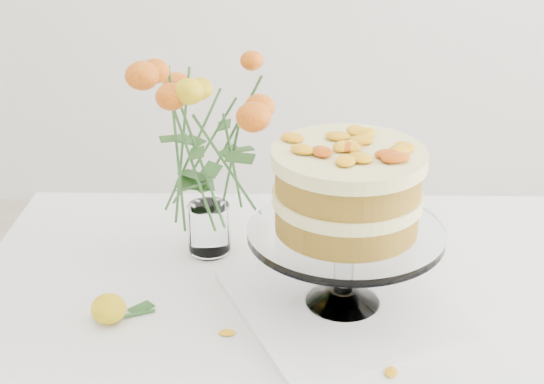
{
  "coord_description": "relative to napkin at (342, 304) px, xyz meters",
  "views": [
    {
      "loc": [
        -0.17,
        -1.01,
        1.44
      ],
      "look_at": [
        -0.19,
        0.12,
        0.92
      ],
      "focal_mm": 50.0,
      "sensor_mm": 36.0,
      "label": 1
    }
  ],
  "objects": [
    {
      "name": "table",
      "position": [
        0.08,
        -0.03,
        -0.09
      ],
      "size": [
        1.43,
        0.93,
        0.76
      ],
      "color": "tan",
      "rests_on": "ground"
    },
    {
      "name": "loose_rose_near",
      "position": [
        -0.37,
        -0.05,
        0.02
      ],
      "size": [
        0.1,
        0.06,
        0.05
      ],
      "rotation": [
        0.0,
        0.0,
        0.38
      ],
      "color": "yellow",
      "rests_on": "table"
    },
    {
      "name": "stray_petal_a",
      "position": [
        -0.04,
        -0.13,
        -0.0
      ],
      "size": [
        0.03,
        0.02,
        0.0
      ],
      "primitive_type": "ellipsoid",
      "color": "#FFAA10",
      "rests_on": "table"
    },
    {
      "name": "stray_petal_d",
      "position": [
        -0.18,
        -0.08,
        -0.0
      ],
      "size": [
        0.03,
        0.02,
        0.0
      ],
      "primitive_type": "ellipsoid",
      "color": "#FFAA10",
      "rests_on": "table"
    },
    {
      "name": "cake_stand",
      "position": [
        -0.0,
        0.0,
        0.19
      ],
      "size": [
        0.31,
        0.31,
        0.28
      ],
      "rotation": [
        0.0,
        0.0,
        0.25
      ],
      "color": "white",
      "rests_on": "napkin"
    },
    {
      "name": "stray_petal_b",
      "position": [
        0.06,
        -0.17,
        -0.0
      ],
      "size": [
        0.03,
        0.02,
        0.0
      ],
      "primitive_type": "ellipsoid",
      "color": "#FFAA10",
      "rests_on": "table"
    },
    {
      "name": "rose_vase",
      "position": [
        -0.23,
        0.17,
        0.22
      ],
      "size": [
        0.31,
        0.31,
        0.39
      ],
      "rotation": [
        0.0,
        0.0,
        0.28
      ],
      "color": "white",
      "rests_on": "table"
    },
    {
      "name": "napkin",
      "position": [
        0.0,
        0.0,
        0.0
      ],
      "size": [
        0.43,
        0.43,
        0.01
      ],
      "primitive_type": "cube",
      "rotation": [
        0.0,
        0.0,
        0.41
      ],
      "color": "white",
      "rests_on": "table"
    }
  ]
}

